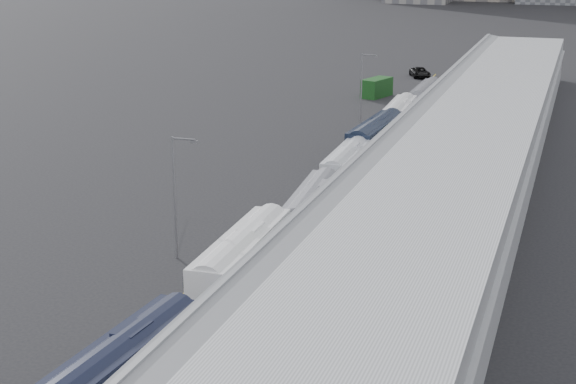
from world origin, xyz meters
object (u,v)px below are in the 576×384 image
at_px(bus_7, 426,99).
at_px(street_lamp_near, 177,190).
at_px(shipping_container, 377,88).
at_px(bus_2, 242,264).
at_px(bus_4, 347,167).
at_px(bus_1, 119,378).
at_px(bus_3, 312,212).
at_px(suv, 420,72).
at_px(bus_5, 376,140).
at_px(bus_6, 399,118).
at_px(street_lamp_far, 363,83).

bearing_deg(bus_7, street_lamp_near, -96.68).
bearing_deg(shipping_container, street_lamp_near, -71.90).
distance_m(bus_2, bus_4, 27.95).
bearing_deg(bus_1, bus_3, 91.94).
distance_m(shipping_container, suv, 20.63).
distance_m(bus_2, bus_3, 13.15).
bearing_deg(suv, bus_2, -109.31).
height_order(bus_5, street_lamp_near, street_lamp_near).
distance_m(bus_6, street_lamp_far, 7.25).
height_order(bus_5, street_lamp_far, street_lamp_far).
bearing_deg(street_lamp_far, bus_1, -85.66).
bearing_deg(shipping_container, bus_7, -23.89).
relative_size(bus_6, street_lamp_far, 1.43).
bearing_deg(bus_6, bus_2, -92.07).
distance_m(bus_1, street_lamp_far, 73.08).
bearing_deg(street_lamp_far, bus_6, -31.38).
relative_size(bus_3, street_lamp_near, 1.37).
bearing_deg(bus_4, bus_1, -91.60).
distance_m(bus_7, shipping_container, 11.38).
bearing_deg(bus_4, bus_7, 87.39).
relative_size(bus_1, suv, 2.20).
relative_size(bus_4, bus_7, 0.98).
distance_m(bus_3, suv, 82.17).
bearing_deg(bus_4, shipping_container, 98.05).
xyz_separation_m(bus_3, bus_4, (-0.99, 14.83, -0.06)).
relative_size(bus_1, bus_5, 0.95).
bearing_deg(bus_6, bus_4, -92.05).
relative_size(bus_1, bus_4, 1.08).
distance_m(bus_1, suv, 111.84).
height_order(bus_1, bus_2, bus_2).
height_order(bus_5, suv, bus_5).
distance_m(bus_6, bus_7, 14.37).
xyz_separation_m(bus_2, street_lamp_far, (-5.64, 56.11, 3.37)).
bearing_deg(bus_4, street_lamp_far, 99.49).
xyz_separation_m(bus_1, street_lamp_far, (-5.53, 72.79, 3.46)).
bearing_deg(shipping_container, bus_1, -68.15).
height_order(bus_3, bus_4, bus_3).
height_order(bus_2, bus_4, bus_2).
xyz_separation_m(bus_4, bus_6, (-0.12, 24.87, 0.05)).
bearing_deg(bus_6, bus_5, -91.43).
bearing_deg(street_lamp_far, street_lamp_near, -90.99).
xyz_separation_m(bus_1, suv, (-5.25, 111.72, -0.76)).
distance_m(bus_5, bus_7, 27.56).
bearing_deg(bus_2, bus_6, 88.36).
height_order(bus_5, bus_7, bus_5).
bearing_deg(bus_5, suv, 98.70).
distance_m(bus_3, bus_4, 14.87).
xyz_separation_m(bus_4, bus_5, (0.09, 11.67, 0.20)).
relative_size(bus_3, bus_7, 1.03).
bearing_deg(bus_5, bus_4, -87.23).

